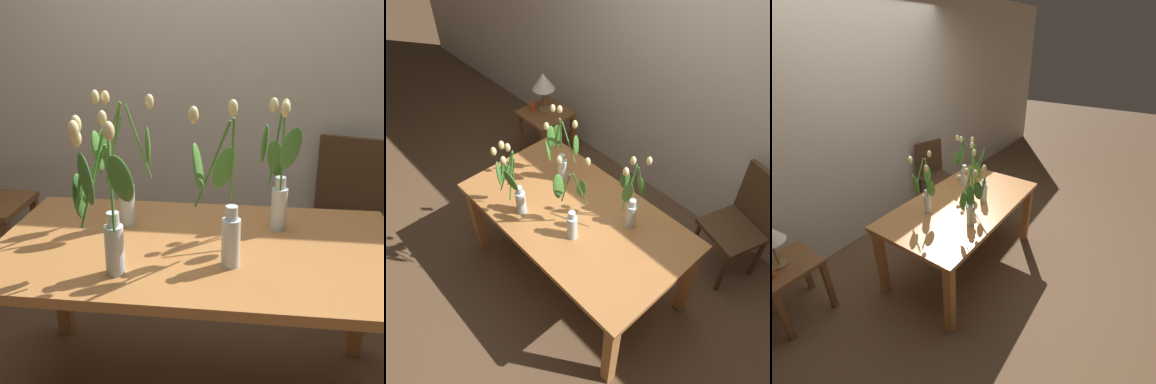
# 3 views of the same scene
# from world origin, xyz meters

# --- Properties ---
(room_wall_rear) EXTENTS (9.00, 0.10, 2.70)m
(room_wall_rear) POSITION_xyz_m (0.00, 1.31, 1.35)
(room_wall_rear) COLOR beige
(room_wall_rear) RESTS_ON ground
(dining_table) EXTENTS (1.60, 0.90, 0.74)m
(dining_table) POSITION_xyz_m (0.00, 0.00, 0.65)
(dining_table) COLOR #B7753D
(dining_table) RESTS_ON ground
(tulip_vase_0) EXTENTS (0.27, 0.22, 0.57)m
(tulip_vase_0) POSITION_xyz_m (-0.34, 0.17, 0.97)
(tulip_vase_0) COLOR silver
(tulip_vase_0) RESTS_ON dining_table
(tulip_vase_1) EXTENTS (0.19, 0.20, 0.58)m
(tulip_vase_1) POSITION_xyz_m (0.11, -0.13, 0.93)
(tulip_vase_1) COLOR silver
(tulip_vase_1) RESTS_ON dining_table
(tulip_vase_2) EXTENTS (0.18, 0.24, 0.56)m
(tulip_vase_2) POSITION_xyz_m (0.31, 0.20, 0.96)
(tulip_vase_2) COLOR silver
(tulip_vase_2) RESTS_ON dining_table
(tulip_vase_3) EXTENTS (0.25, 0.18, 0.56)m
(tulip_vase_3) POSITION_xyz_m (-0.28, -0.29, 0.98)
(tulip_vase_3) COLOR silver
(tulip_vase_3) RESTS_ON dining_table
(dining_chair) EXTENTS (0.50, 0.50, 0.93)m
(dining_chair) POSITION_xyz_m (0.76, 1.01, 0.52)
(dining_chair) COLOR #4C331E
(dining_chair) RESTS_ON ground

